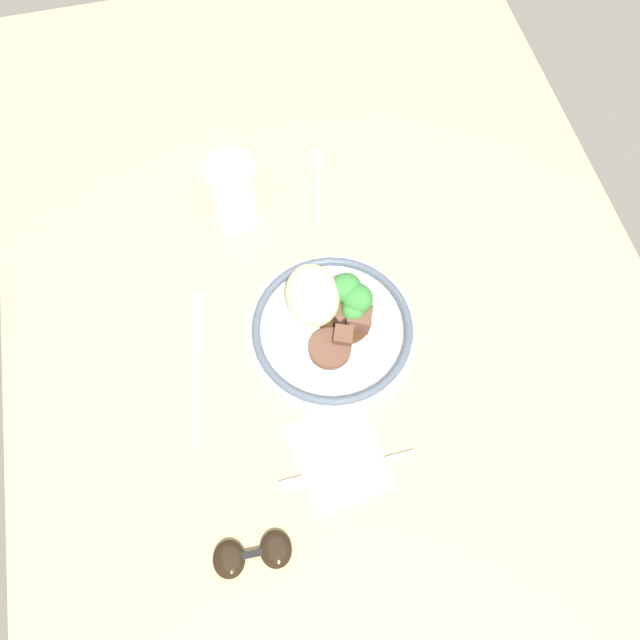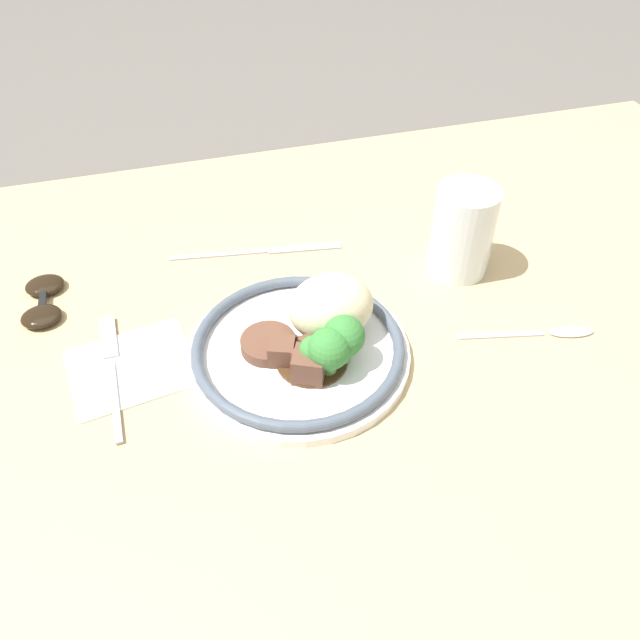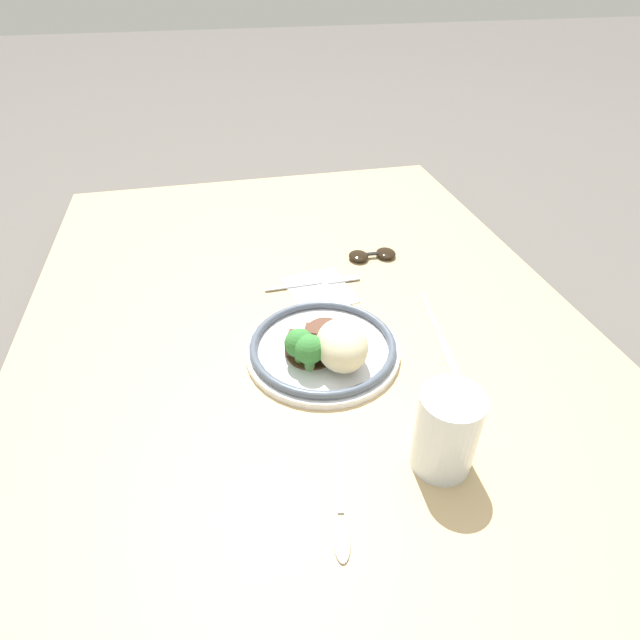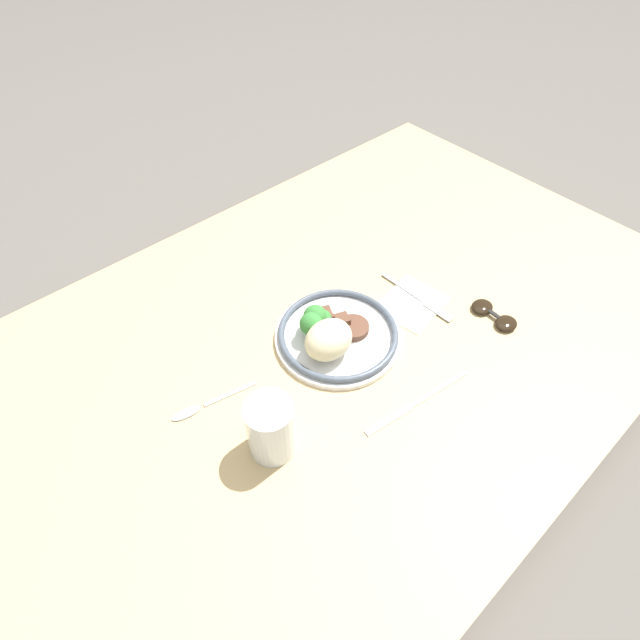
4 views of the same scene
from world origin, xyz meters
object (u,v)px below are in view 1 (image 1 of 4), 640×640
at_px(knife, 196,359).
at_px(spoon, 317,169).
at_px(plate, 331,318).
at_px(sunglasses, 252,554).
at_px(juice_glass, 234,195).
at_px(fork, 333,474).

xyz_separation_m(knife, spoon, (0.27, -0.23, 0.00)).
bearing_deg(plate, sunglasses, 149.31).
xyz_separation_m(plate, knife, (-0.01, 0.19, -0.02)).
relative_size(spoon, sunglasses, 1.56).
bearing_deg(sunglasses, plate, -28.87).
bearing_deg(juice_glass, fork, -173.40).
relative_size(plate, fork, 1.35).
distance_m(plate, knife, 0.19).
distance_m(fork, sunglasses, 0.13).
bearing_deg(knife, plate, -79.05).
xyz_separation_m(plate, spoon, (0.26, -0.04, -0.02)).
height_order(fork, spoon, same).
bearing_deg(knife, fork, -134.60).
distance_m(juice_glass, sunglasses, 0.49).
height_order(plate, knife, plate).
xyz_separation_m(juice_glass, sunglasses, (-0.48, 0.07, -0.04)).
xyz_separation_m(fork, knife, (0.19, 0.14, -0.00)).
relative_size(fork, knife, 0.80).
relative_size(plate, spoon, 1.56).
relative_size(plate, knife, 1.08).
relative_size(juice_glass, sunglasses, 1.14).
xyz_separation_m(fork, sunglasses, (-0.07, 0.11, 0.00)).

